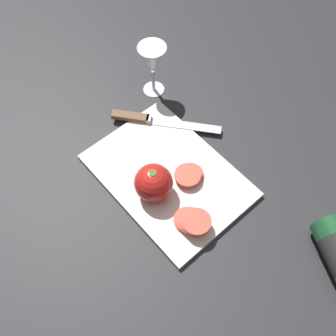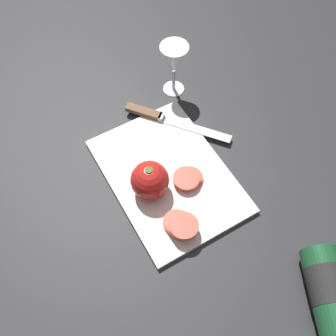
{
  "view_description": "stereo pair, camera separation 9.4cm",
  "coord_description": "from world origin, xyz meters",
  "px_view_note": "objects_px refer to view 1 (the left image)",
  "views": [
    {
      "loc": [
        0.46,
        -0.36,
        0.85
      ],
      "look_at": [
        0.1,
        -0.04,
        0.04
      ],
      "focal_mm": 42.0,
      "sensor_mm": 36.0,
      "label": 1
    },
    {
      "loc": [
        0.51,
        -0.28,
        0.85
      ],
      "look_at": [
        0.1,
        -0.04,
        0.04
      ],
      "focal_mm": 42.0,
      "sensor_mm": 36.0,
      "label": 2
    }
  ],
  "objects_px": {
    "whole_tomato": "(153,183)",
    "knife": "(143,119)",
    "tomato_slice_stack_near": "(189,175)",
    "tomato_slice_stack_far": "(192,221)",
    "wine_glass": "(152,61)"
  },
  "relations": [
    {
      "from": "whole_tomato",
      "to": "tomato_slice_stack_near",
      "type": "xyz_separation_m",
      "value": [
        0.02,
        0.09,
        -0.03
      ]
    },
    {
      "from": "knife",
      "to": "tomato_slice_stack_near",
      "type": "distance_m",
      "value": 0.21
    },
    {
      "from": "knife",
      "to": "whole_tomato",
      "type": "bearing_deg",
      "value": -71.82
    },
    {
      "from": "whole_tomato",
      "to": "tomato_slice_stack_far",
      "type": "distance_m",
      "value": 0.12
    },
    {
      "from": "knife",
      "to": "tomato_slice_stack_far",
      "type": "height_order",
      "value": "tomato_slice_stack_far"
    },
    {
      "from": "whole_tomato",
      "to": "knife",
      "type": "distance_m",
      "value": 0.22
    },
    {
      "from": "whole_tomato",
      "to": "tomato_slice_stack_near",
      "type": "distance_m",
      "value": 0.1
    },
    {
      "from": "wine_glass",
      "to": "whole_tomato",
      "type": "relative_size",
      "value": 1.7
    },
    {
      "from": "wine_glass",
      "to": "whole_tomato",
      "type": "height_order",
      "value": "wine_glass"
    },
    {
      "from": "wine_glass",
      "to": "tomato_slice_stack_near",
      "type": "bearing_deg",
      "value": -24.01
    },
    {
      "from": "wine_glass",
      "to": "knife",
      "type": "height_order",
      "value": "wine_glass"
    },
    {
      "from": "whole_tomato",
      "to": "tomato_slice_stack_far",
      "type": "height_order",
      "value": "whole_tomato"
    },
    {
      "from": "wine_glass",
      "to": "tomato_slice_stack_near",
      "type": "distance_m",
      "value": 0.32
    },
    {
      "from": "tomato_slice_stack_far",
      "to": "wine_glass",
      "type": "bearing_deg",
      "value": 151.49
    },
    {
      "from": "tomato_slice_stack_near",
      "to": "tomato_slice_stack_far",
      "type": "bearing_deg",
      "value": -39.85
    }
  ]
}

